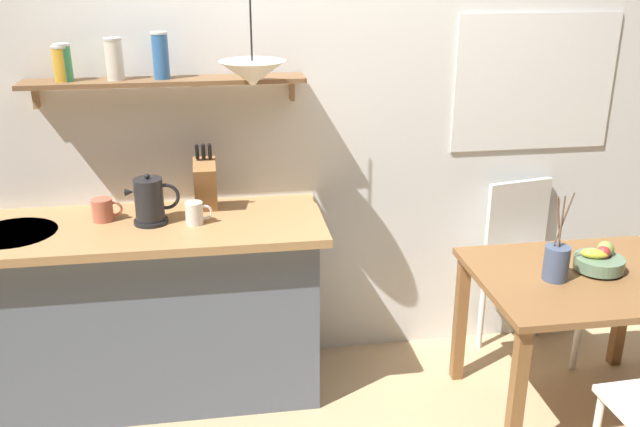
{
  "coord_description": "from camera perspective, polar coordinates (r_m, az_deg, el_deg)",
  "views": [
    {
      "loc": [
        -0.56,
        -2.74,
        2.1
      ],
      "look_at": [
        -0.1,
        0.25,
        0.95
      ],
      "focal_mm": 38.92,
      "sensor_mm": 36.0,
      "label": 1
    }
  ],
  "objects": [
    {
      "name": "ground_plane",
      "position": [
        3.5,
        2.33,
        -16.1
      ],
      "size": [
        14.0,
        14.0,
        0.0
      ],
      "primitive_type": "plane",
      "color": "tan"
    },
    {
      "name": "back_wall",
      "position": [
        3.56,
        3.93,
        8.59
      ],
      "size": [
        6.8,
        0.11,
        2.7
      ],
      "color": "white",
      "rests_on": "ground_plane"
    },
    {
      "name": "kitchen_counter",
      "position": [
        3.5,
        -15.07,
        -7.79
      ],
      "size": [
        1.83,
        0.63,
        0.93
      ],
      "color": "slate",
      "rests_on": "ground_plane"
    },
    {
      "name": "wall_shelf",
      "position": [
        3.29,
        -14.63,
        11.16
      ],
      "size": [
        1.28,
        0.2,
        0.34
      ],
      "color": "brown"
    },
    {
      "name": "dining_table",
      "position": [
        3.42,
        20.85,
        -6.41
      ],
      "size": [
        0.99,
        0.79,
        0.73
      ],
      "color": "brown",
      "rests_on": "ground_plane"
    },
    {
      "name": "dining_chair_far",
      "position": [
        3.87,
        16.53,
        -3.93
      ],
      "size": [
        0.49,
        0.48,
        0.96
      ],
      "color": "white",
      "rests_on": "ground_plane"
    },
    {
      "name": "fruit_bowl",
      "position": [
        3.42,
        22.0,
        -3.58
      ],
      "size": [
        0.22,
        0.22,
        0.13
      ],
      "color": "slate",
      "rests_on": "dining_table"
    },
    {
      "name": "twig_vase",
      "position": [
        3.25,
        18.86,
        -3.81
      ],
      "size": [
        0.11,
        0.11,
        0.41
      ],
      "color": "#475675",
      "rests_on": "dining_table"
    },
    {
      "name": "electric_kettle",
      "position": [
        3.24,
        -13.8,
        0.98
      ],
      "size": [
        0.24,
        0.16,
        0.24
      ],
      "color": "black",
      "rests_on": "kitchen_counter"
    },
    {
      "name": "knife_block",
      "position": [
        3.35,
        -9.4,
        2.45
      ],
      "size": [
        0.1,
        0.2,
        0.34
      ],
      "color": "#9E6B3D",
      "rests_on": "kitchen_counter"
    },
    {
      "name": "coffee_mug_by_sink",
      "position": [
        3.35,
        -17.4,
        0.29
      ],
      "size": [
        0.14,
        0.1,
        0.11
      ],
      "color": "#C6664C",
      "rests_on": "kitchen_counter"
    },
    {
      "name": "coffee_mug_spare",
      "position": [
        3.21,
        -10.24,
        0.03
      ],
      "size": [
        0.12,
        0.08,
        0.11
      ],
      "color": "white",
      "rests_on": "kitchen_counter"
    },
    {
      "name": "pendant_lamp",
      "position": [
        3.04,
        -5.57,
        11.45
      ],
      "size": [
        0.29,
        0.29,
        0.55
      ],
      "color": "black"
    }
  ]
}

